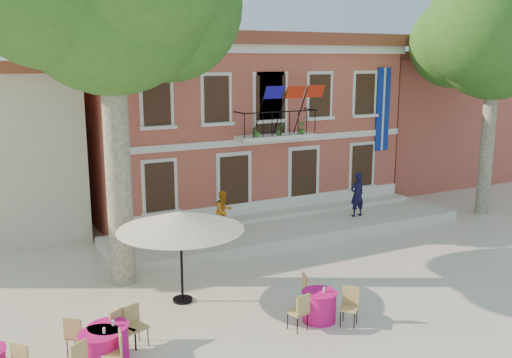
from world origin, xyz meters
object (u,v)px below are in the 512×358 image
object	(u,v)px
pedestrian_orange	(224,211)
cafe_table_3	(100,348)
patio_umbrella	(180,221)
cafe_table_0	(109,340)
cafe_table_1	(319,305)
pedestrian_navy	(357,195)
plane_tree_east	(496,39)

from	to	relation	value
pedestrian_orange	cafe_table_3	size ratio (longest dim) A/B	0.83
patio_umbrella	cafe_table_3	world-z (taller)	patio_umbrella
cafe_table_0	cafe_table_1	size ratio (longest dim) A/B	1.01
pedestrian_navy	cafe_table_3	bearing A→B (deg)	24.12
cafe_table_0	patio_umbrella	bearing A→B (deg)	40.29
pedestrian_orange	cafe_table_0	bearing A→B (deg)	-145.29
pedestrian_navy	cafe_table_0	xyz separation A→B (m)	(-11.31, -5.95, -0.76)
plane_tree_east	pedestrian_orange	xyz separation A→B (m)	(-11.24, 1.85, -6.18)
patio_umbrella	pedestrian_navy	bearing A→B (deg)	23.57
cafe_table_3	pedestrian_navy	bearing A→B (deg)	28.23
cafe_table_3	cafe_table_0	bearing A→B (deg)	44.50
plane_tree_east	cafe_table_3	size ratio (longest dim) A/B	5.34
plane_tree_east	pedestrian_navy	size ratio (longest dim) A/B	5.52
pedestrian_navy	cafe_table_0	size ratio (longest dim) A/B	0.96
pedestrian_navy	cafe_table_0	distance (m)	12.80
cafe_table_0	plane_tree_east	bearing A→B (deg)	15.47
pedestrian_orange	cafe_table_1	world-z (taller)	pedestrian_orange
cafe_table_0	cafe_table_1	xyz separation A→B (m)	(5.11, -0.61, 0.00)
patio_umbrella	pedestrian_navy	world-z (taller)	patio_umbrella
pedestrian_navy	cafe_table_3	xyz separation A→B (m)	(-11.56, -6.21, -0.77)
pedestrian_orange	plane_tree_east	bearing A→B (deg)	-23.35
pedestrian_orange	cafe_table_0	xyz separation A→B (m)	(-5.75, -6.55, -0.63)
patio_umbrella	cafe_table_0	bearing A→B (deg)	-139.71
patio_umbrella	cafe_table_0	xyz separation A→B (m)	(-2.49, -2.11, -1.84)
pedestrian_orange	cafe_table_1	size ratio (longest dim) A/B	0.83
plane_tree_east	cafe_table_3	xyz separation A→B (m)	(-17.26, -4.96, -6.82)
patio_umbrella	cafe_table_3	size ratio (longest dim) A/B	1.85
plane_tree_east	cafe_table_3	world-z (taller)	plane_tree_east
plane_tree_east	patio_umbrella	distance (m)	15.56
pedestrian_navy	cafe_table_1	distance (m)	9.06
patio_umbrella	plane_tree_east	bearing A→B (deg)	10.15
patio_umbrella	pedestrian_orange	bearing A→B (deg)	53.68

